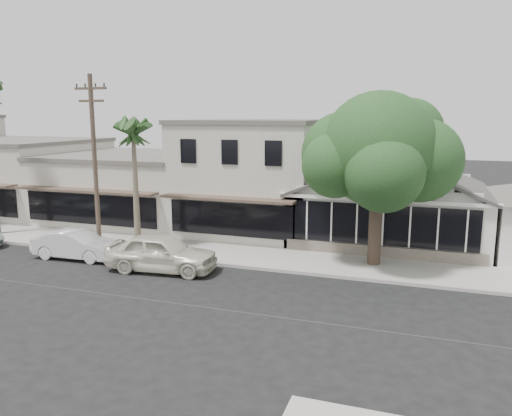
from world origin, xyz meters
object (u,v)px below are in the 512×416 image
at_px(car_0, 161,253).
at_px(car_1, 76,245).
at_px(shade_tree, 378,152).
at_px(utility_pole, 95,160).

height_order(car_0, car_1, car_0).
relative_size(car_1, shade_tree, 0.53).
bearing_deg(shade_tree, utility_pole, -170.80).
relative_size(utility_pole, shade_tree, 1.11).
relative_size(car_0, shade_tree, 0.63).
height_order(car_1, shade_tree, shade_tree).
bearing_deg(utility_pole, car_0, -21.04).
bearing_deg(utility_pole, car_1, -103.92).
height_order(utility_pole, shade_tree, utility_pole).
bearing_deg(car_1, utility_pole, -16.64).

